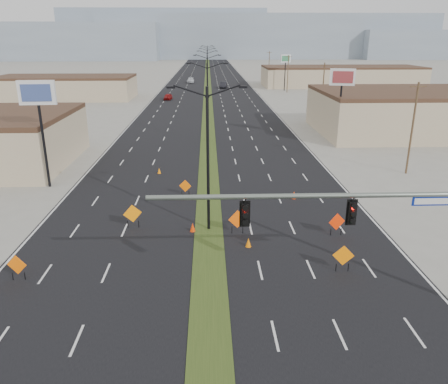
{
  "coord_description": "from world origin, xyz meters",
  "views": [
    {
      "loc": [
        0.06,
        -16.58,
        12.9
      ],
      "look_at": [
        1.05,
        10.89,
        3.2
      ],
      "focal_mm": 35.0,
      "sensor_mm": 36.0,
      "label": 1
    }
  ],
  "objects_px": {
    "streetlight_5": "(207,60)",
    "car_mid": "(223,85)",
    "streetlight_0": "(208,156)",
    "construction_sign_3": "(238,220)",
    "streetlight_3": "(207,70)",
    "construction_sign_5": "(343,256)",
    "construction_sign_0": "(17,266)",
    "streetlight_6": "(207,57)",
    "streetlight_4": "(207,64)",
    "car_left": "(168,97)",
    "streetlight_2": "(208,80)",
    "cone_2": "(294,195)",
    "cone_1": "(193,227)",
    "pole_sign_west": "(38,101)",
    "construction_sign_1": "(133,214)",
    "signal_mast": "(390,221)",
    "car_far": "(191,80)",
    "cone_0": "(248,243)",
    "construction_sign_2": "(185,187)",
    "streetlight_1": "(208,100)",
    "construction_sign_4": "(337,223)",
    "pole_sign_east_near": "(342,83)",
    "cone_3": "(159,171)",
    "pole_sign_east_far": "(286,61)"
  },
  "relations": [
    {
      "from": "streetlight_5",
      "to": "car_mid",
      "type": "xyz_separation_m",
      "value": [
        4.34,
        -46.04,
        -4.62
      ]
    },
    {
      "from": "cone_1",
      "to": "pole_sign_west",
      "type": "xyz_separation_m",
      "value": [
        -13.49,
        10.45,
        7.46
      ]
    },
    {
      "from": "streetlight_4",
      "to": "streetlight_6",
      "type": "height_order",
      "value": "same"
    },
    {
      "from": "car_far",
      "to": "construction_sign_1",
      "type": "relative_size",
      "value": 2.88
    },
    {
      "from": "cone_0",
      "to": "streetlight_3",
      "type": "bearing_deg",
      "value": 91.7
    },
    {
      "from": "construction_sign_0",
      "to": "cone_1",
      "type": "relative_size",
      "value": 2.36
    },
    {
      "from": "construction_sign_0",
      "to": "streetlight_6",
      "type": "bearing_deg",
      "value": 95.91
    },
    {
      "from": "car_far",
      "to": "pole_sign_east_near",
      "type": "xyz_separation_m",
      "value": [
        21.93,
        -82.82,
        6.93
      ]
    },
    {
      "from": "streetlight_5",
      "to": "pole_sign_east_far",
      "type": "height_order",
      "value": "streetlight_5"
    },
    {
      "from": "construction_sign_0",
      "to": "streetlight_1",
      "type": "bearing_deg",
      "value": 82.18
    },
    {
      "from": "streetlight_6",
      "to": "cone_2",
      "type": "relative_size",
      "value": 14.98
    },
    {
      "from": "cone_2",
      "to": "pole_sign_east_near",
      "type": "bearing_deg",
      "value": 65.12
    },
    {
      "from": "construction_sign_0",
      "to": "cone_0",
      "type": "height_order",
      "value": "construction_sign_0"
    },
    {
      "from": "construction_sign_1",
      "to": "construction_sign_4",
      "type": "xyz_separation_m",
      "value": [
        14.22,
        -1.82,
        -0.08
      ]
    },
    {
      "from": "streetlight_6",
      "to": "construction_sign_3",
      "type": "xyz_separation_m",
      "value": [
        2.0,
        -168.81,
        -4.38
      ]
    },
    {
      "from": "streetlight_2",
      "to": "streetlight_4",
      "type": "height_order",
      "value": "same"
    },
    {
      "from": "streetlight_2",
      "to": "construction_sign_3",
      "type": "xyz_separation_m",
      "value": [
        2.0,
        -56.81,
        -4.38
      ]
    },
    {
      "from": "cone_2",
      "to": "construction_sign_0",
      "type": "bearing_deg",
      "value": -145.01
    },
    {
      "from": "streetlight_1",
      "to": "streetlight_5",
      "type": "distance_m",
      "value": 112.0
    },
    {
      "from": "construction_sign_0",
      "to": "pole_sign_east_far",
      "type": "distance_m",
      "value": 98.97
    },
    {
      "from": "car_mid",
      "to": "streetlight_5",
      "type": "bearing_deg",
      "value": 102.69
    },
    {
      "from": "cone_0",
      "to": "streetlight_1",
      "type": "bearing_deg",
      "value": 94.77
    },
    {
      "from": "streetlight_3",
      "to": "construction_sign_5",
      "type": "distance_m",
      "value": 90.72
    },
    {
      "from": "signal_mast",
      "to": "construction_sign_3",
      "type": "xyz_separation_m",
      "value": [
        -6.56,
        9.19,
        -3.76
      ]
    },
    {
      "from": "pole_sign_west",
      "to": "streetlight_6",
      "type": "bearing_deg",
      "value": 81.2
    },
    {
      "from": "cone_1",
      "to": "pole_sign_east_near",
      "type": "distance_m",
      "value": 32.96
    },
    {
      "from": "pole_sign_east_near",
      "to": "streetlight_2",
      "type": "bearing_deg",
      "value": 134.92
    },
    {
      "from": "streetlight_0",
      "to": "streetlight_4",
      "type": "bearing_deg",
      "value": 90.0
    },
    {
      "from": "cone_0",
      "to": "car_far",
      "type": "bearing_deg",
      "value": 93.98
    },
    {
      "from": "streetlight_0",
      "to": "pole_sign_east_far",
      "type": "bearing_deg",
      "value": 77.08
    },
    {
      "from": "streetlight_3",
      "to": "streetlight_6",
      "type": "bearing_deg",
      "value": 90.0
    },
    {
      "from": "cone_1",
      "to": "pole_sign_east_far",
      "type": "distance_m",
      "value": 90.43
    },
    {
      "from": "signal_mast",
      "to": "streetlight_0",
      "type": "relative_size",
      "value": 1.63
    },
    {
      "from": "streetlight_5",
      "to": "cone_3",
      "type": "bearing_deg",
      "value": -92.25
    },
    {
      "from": "pole_sign_west",
      "to": "pole_sign_east_near",
      "type": "relative_size",
      "value": 1.01
    },
    {
      "from": "construction_sign_1",
      "to": "pole_sign_west",
      "type": "xyz_separation_m",
      "value": [
        -9.2,
        9.61,
        6.75
      ]
    },
    {
      "from": "construction_sign_1",
      "to": "construction_sign_4",
      "type": "distance_m",
      "value": 14.34
    },
    {
      "from": "streetlight_0",
      "to": "streetlight_2",
      "type": "bearing_deg",
      "value": 90.0
    },
    {
      "from": "construction_sign_2",
      "to": "car_far",
      "type": "bearing_deg",
      "value": 103.27
    },
    {
      "from": "construction_sign_3",
      "to": "car_far",
      "type": "bearing_deg",
      "value": 82.05
    },
    {
      "from": "cone_3",
      "to": "construction_sign_5",
      "type": "bearing_deg",
      "value": -57.59
    },
    {
      "from": "streetlight_1",
      "to": "streetlight_3",
      "type": "bearing_deg",
      "value": 90.0
    },
    {
      "from": "cone_3",
      "to": "pole_sign_east_far",
      "type": "bearing_deg",
      "value": 71.22
    },
    {
      "from": "streetlight_0",
      "to": "construction_sign_3",
      "type": "relative_size",
      "value": 5.72
    },
    {
      "from": "streetlight_2",
      "to": "pole_sign_west",
      "type": "distance_m",
      "value": 48.26
    },
    {
      "from": "streetlight_4",
      "to": "construction_sign_4",
      "type": "relative_size",
      "value": 6.11
    },
    {
      "from": "streetlight_4",
      "to": "car_left",
      "type": "distance_m",
      "value": 43.06
    },
    {
      "from": "pole_sign_west",
      "to": "cone_2",
      "type": "bearing_deg",
      "value": -14.0
    },
    {
      "from": "streetlight_4",
      "to": "construction_sign_1",
      "type": "relative_size",
      "value": 5.68
    },
    {
      "from": "construction_sign_5",
      "to": "pole_sign_east_near",
      "type": "relative_size",
      "value": 0.18
    }
  ]
}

